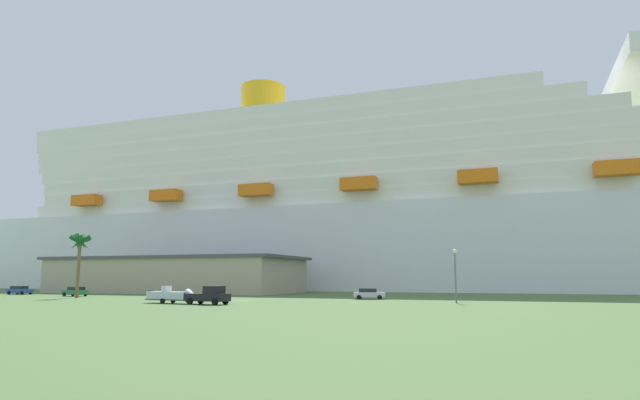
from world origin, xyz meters
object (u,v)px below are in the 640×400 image
at_px(small_boat_on_trailer, 174,296).
at_px(parked_car_green_wagon, 75,291).
at_px(palm_tree, 80,247).
at_px(street_lamp, 455,267).
at_px(parked_car_blue_suv, 20,290).
at_px(parked_car_silver_sedan, 369,294).
at_px(parked_car_white_van, 254,291).
at_px(pickup_truck, 209,296).
at_px(cruise_ship, 370,214).

distance_m(small_boat_on_trailer, parked_car_green_wagon, 34.76).
bearing_deg(parked_car_green_wagon, palm_tree, -49.21).
bearing_deg(street_lamp, small_boat_on_trailer, -163.54).
relative_size(street_lamp, parked_car_blue_suv, 1.41).
height_order(parked_car_silver_sedan, parked_car_white_van, same).
bearing_deg(palm_tree, parked_car_white_van, 39.13).
relative_size(pickup_truck, parked_car_white_van, 1.34).
height_order(palm_tree, street_lamp, palm_tree).
bearing_deg(small_boat_on_trailer, parked_car_green_wagon, 147.83).
height_order(pickup_truck, street_lamp, street_lamp).
bearing_deg(palm_tree, parked_car_blue_suv, 153.09).
height_order(parked_car_blue_suv, parked_car_white_van, same).
bearing_deg(parked_car_white_van, cruise_ship, 71.73).
distance_m(parked_car_white_van, parked_car_green_wagon, 30.34).
distance_m(parked_car_blue_suv, parked_car_silver_sedan, 67.15).
distance_m(pickup_truck, street_lamp, 30.87).
xyz_separation_m(palm_tree, parked_car_silver_sedan, (45.66, 6.33, -7.21)).
relative_size(parked_car_silver_sedan, parked_car_green_wagon, 1.01).
distance_m(pickup_truck, parked_car_green_wagon, 39.94).
height_order(small_boat_on_trailer, palm_tree, palm_tree).
xyz_separation_m(street_lamp, parked_car_blue_suv, (-79.66, 13.51, -3.69)).
xyz_separation_m(pickup_truck, small_boat_on_trailer, (-5.34, 1.16, -0.08)).
xyz_separation_m(small_boat_on_trailer, parked_car_silver_sedan, (21.25, 19.03, -0.13)).
xyz_separation_m(small_boat_on_trailer, palm_tree, (-24.42, 12.70, 7.09)).
xyz_separation_m(cruise_ship, pickup_truck, (-6.94, -74.95, -18.00)).
bearing_deg(cruise_ship, small_boat_on_trailer, -99.45).
bearing_deg(parked_car_white_van, street_lamp, -30.54).
relative_size(small_boat_on_trailer, parked_car_blue_suv, 1.76).
distance_m(small_boat_on_trailer, parked_car_blue_suv, 51.45).
xyz_separation_m(cruise_ship, parked_car_silver_sedan, (8.97, -54.75, -18.21)).
xyz_separation_m(parked_car_white_van, parked_car_green_wagon, (-27.61, -12.59, -0.00)).
bearing_deg(palm_tree, pickup_truck, -24.99).
height_order(small_boat_on_trailer, parked_car_silver_sedan, small_boat_on_trailer).
height_order(cruise_ship, palm_tree, cruise_ship).
relative_size(pickup_truck, small_boat_on_trailer, 0.70).
distance_m(pickup_truck, small_boat_on_trailer, 5.47).
relative_size(parked_car_silver_sedan, parked_car_white_van, 1.09).
distance_m(palm_tree, parked_car_green_wagon, 10.52).
bearing_deg(parked_car_green_wagon, pickup_truck, -29.50).
xyz_separation_m(street_lamp, parked_car_silver_sedan, (-12.65, 9.01, -3.69)).
relative_size(pickup_truck, parked_car_blue_suv, 1.22).
xyz_separation_m(parked_car_blue_suv, parked_car_green_wagon, (16.33, -5.03, -0.00)).
height_order(small_boat_on_trailer, parked_car_green_wagon, small_boat_on_trailer).
height_order(parked_car_blue_suv, parked_car_silver_sedan, same).
height_order(cruise_ship, pickup_truck, cruise_ship).
bearing_deg(pickup_truck, parked_car_silver_sedan, 51.78).
bearing_deg(small_boat_on_trailer, parked_car_white_van, 93.33).
distance_m(palm_tree, parked_car_white_van, 30.02).
height_order(cruise_ship, parked_car_white_van, cruise_ship).
bearing_deg(parked_car_blue_suv, parked_car_green_wagon, -17.11).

